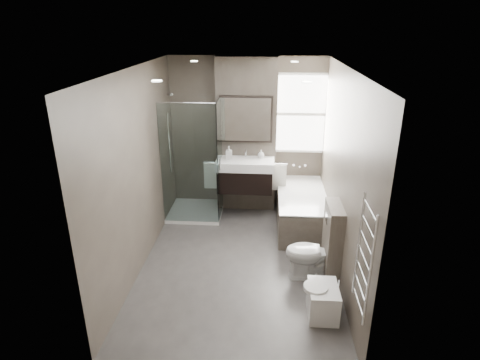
# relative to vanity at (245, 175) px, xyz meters

# --- Properties ---
(room) EXTENTS (2.70, 3.90, 2.70)m
(room) POSITION_rel_vanity_xyz_m (0.00, -1.43, 0.56)
(room) COLOR #45413F
(room) RESTS_ON ground
(vanity_pier) EXTENTS (1.00, 0.25, 2.60)m
(vanity_pier) POSITION_rel_vanity_xyz_m (0.00, 0.35, 0.56)
(vanity_pier) COLOR #4E463D
(vanity_pier) RESTS_ON ground
(vanity) EXTENTS (0.95, 0.47, 0.66)m
(vanity) POSITION_rel_vanity_xyz_m (0.00, 0.00, 0.00)
(vanity) COLOR black
(vanity) RESTS_ON vanity_pier
(mirror_cabinet) EXTENTS (0.86, 0.08, 0.76)m
(mirror_cabinet) POSITION_rel_vanity_xyz_m (0.00, 0.19, 0.89)
(mirror_cabinet) COLOR black
(mirror_cabinet) RESTS_ON vanity_pier
(towel_left) EXTENTS (0.24, 0.06, 0.44)m
(towel_left) POSITION_rel_vanity_xyz_m (-0.56, -0.02, -0.02)
(towel_left) COLOR silver
(towel_left) RESTS_ON vanity_pier
(towel_right) EXTENTS (0.24, 0.06, 0.44)m
(towel_right) POSITION_rel_vanity_xyz_m (0.56, -0.02, -0.02)
(towel_right) COLOR silver
(towel_right) RESTS_ON vanity_pier
(shower_enclosure) EXTENTS (0.90, 0.90, 2.00)m
(shower_enclosure) POSITION_rel_vanity_xyz_m (-0.75, -0.08, -0.25)
(shower_enclosure) COLOR white
(shower_enclosure) RESTS_ON ground
(bathtub) EXTENTS (0.75, 1.60, 0.57)m
(bathtub) POSITION_rel_vanity_xyz_m (0.92, -0.33, -0.43)
(bathtub) COLOR #4E463D
(bathtub) RESTS_ON ground
(window) EXTENTS (0.98, 0.06, 1.33)m
(window) POSITION_rel_vanity_xyz_m (0.90, 0.45, 0.93)
(window) COLOR white
(window) RESTS_ON room
(toilet) EXTENTS (0.69, 0.40, 0.71)m
(toilet) POSITION_rel_vanity_xyz_m (0.97, -1.74, -0.39)
(toilet) COLOR white
(toilet) RESTS_ON ground
(cistern_box) EXTENTS (0.19, 0.55, 1.00)m
(cistern_box) POSITION_rel_vanity_xyz_m (1.21, -1.68, -0.24)
(cistern_box) COLOR #4E463D
(cistern_box) RESTS_ON ground
(bidet) EXTENTS (0.40, 0.45, 0.48)m
(bidet) POSITION_rel_vanity_xyz_m (1.01, -2.46, -0.55)
(bidet) COLOR white
(bidet) RESTS_ON ground
(towel_radiator) EXTENTS (0.03, 0.49, 1.10)m
(towel_radiator) POSITION_rel_vanity_xyz_m (1.25, -3.03, 0.38)
(towel_radiator) COLOR silver
(towel_radiator) RESTS_ON room
(soap_bottle_a) EXTENTS (0.10, 0.10, 0.21)m
(soap_bottle_a) POSITION_rel_vanity_xyz_m (-0.27, 0.04, 0.37)
(soap_bottle_a) COLOR white
(soap_bottle_a) RESTS_ON vanity
(soap_bottle_b) EXTENTS (0.11, 0.11, 0.14)m
(soap_bottle_b) POSITION_rel_vanity_xyz_m (0.26, 0.12, 0.33)
(soap_bottle_b) COLOR white
(soap_bottle_b) RESTS_ON vanity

